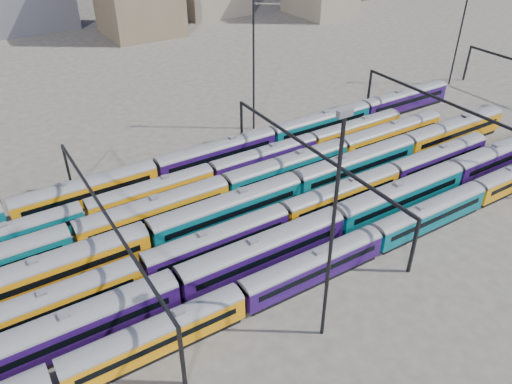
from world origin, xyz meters
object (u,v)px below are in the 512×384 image
rake_1 (263,249)px  rake_2 (218,239)px  rake_0 (313,264)px  mast_2 (333,228)px

rake_1 → rake_2: bearing=125.4°
rake_0 → rake_2: size_ratio=1.37×
rake_0 → rake_2: 12.38m
rake_1 → rake_2: (-3.56, 5.00, -0.36)m
rake_1 → rake_2: rake_1 is taller
rake_0 → rake_1: bearing=126.8°
mast_2 → rake_1: bearing=88.6°
rake_0 → rake_2: rake_2 is taller
rake_2 → rake_0: bearing=-53.9°
rake_1 → mast_2: bearing=-91.4°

